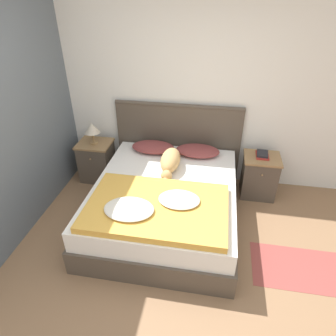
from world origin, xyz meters
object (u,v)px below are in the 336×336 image
(pillow_left, at_px, (153,147))
(dog, at_px, (170,161))
(book_stack, at_px, (262,154))
(nightstand_right, at_px, (259,176))
(bed, at_px, (165,203))
(table_lamp, at_px, (92,129))
(nightstand_left, at_px, (97,161))
(pillow_right, at_px, (198,151))

(pillow_left, bearing_deg, dog, -52.83)
(book_stack, bearing_deg, nightstand_right, -78.12)
(bed, height_order, nightstand_right, nightstand_right)
(dog, height_order, table_lamp, table_lamp)
(dog, relative_size, table_lamp, 2.34)
(dog, xyz_separation_m, table_lamp, (-1.14, 0.38, 0.17))
(nightstand_left, bearing_deg, pillow_right, 0.52)
(bed, height_order, pillow_right, pillow_right)
(nightstand_right, xyz_separation_m, dog, (-1.13, -0.39, 0.34))
(nightstand_left, height_order, table_lamp, table_lamp)
(pillow_left, relative_size, table_lamp, 1.96)
(book_stack, bearing_deg, table_lamp, -179.19)
(pillow_left, xyz_separation_m, pillow_right, (0.60, 0.00, 0.00))
(pillow_left, height_order, table_lamp, table_lamp)
(pillow_right, bearing_deg, dog, -126.84)
(nightstand_left, relative_size, pillow_left, 1.00)
(nightstand_left, bearing_deg, table_lamp, -90.00)
(pillow_right, height_order, dog, dog)
(bed, bearing_deg, pillow_right, 68.00)
(pillow_left, distance_m, table_lamp, 0.86)
(nightstand_right, bearing_deg, book_stack, 101.88)
(dog, bearing_deg, bed, -90.30)
(dog, bearing_deg, nightstand_right, 18.83)
(book_stack, relative_size, table_lamp, 0.75)
(nightstand_left, height_order, nightstand_right, same)
(nightstand_left, bearing_deg, pillow_left, 0.89)
(nightstand_right, xyz_separation_m, pillow_right, (-0.83, 0.01, 0.29))
(nightstand_left, relative_size, nightstand_right, 1.00)
(dog, xyz_separation_m, book_stack, (1.13, 0.41, -0.03))
(dog, bearing_deg, nightstand_left, 161.23)
(nightstand_left, bearing_deg, nightstand_right, 0.00)
(bed, distance_m, nightstand_right, 1.35)
(dog, relative_size, book_stack, 3.11)
(nightstand_right, relative_size, table_lamp, 1.96)
(pillow_left, distance_m, pillow_right, 0.60)
(pillow_right, bearing_deg, nightstand_left, -179.48)
(nightstand_left, xyz_separation_m, dog, (1.14, -0.39, 0.34))
(bed, height_order, book_stack, book_stack)
(pillow_right, height_order, table_lamp, table_lamp)
(bed, distance_m, pillow_right, 0.87)
(nightstand_right, distance_m, dog, 1.24)
(pillow_left, distance_m, dog, 0.50)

